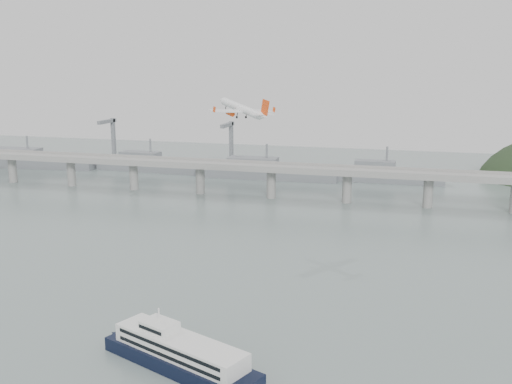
% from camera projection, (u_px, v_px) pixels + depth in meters
% --- Properties ---
extents(ground, '(900.00, 900.00, 0.00)m').
position_uv_depth(ground, '(212.00, 330.00, 201.29)').
color(ground, slate).
rests_on(ground, ground).
extents(bridge, '(800.00, 22.00, 23.90)m').
position_uv_depth(bridge, '(315.00, 174.00, 386.14)').
color(bridge, gray).
rests_on(bridge, ground).
extents(distant_fleet, '(453.00, 60.90, 40.00)m').
position_uv_depth(distant_fleet, '(142.00, 164.00, 490.31)').
color(distant_fleet, slate).
rests_on(distant_fleet, ground).
extents(ferry, '(83.55, 40.92, 16.59)m').
position_uv_depth(ferry, '(180.00, 354.00, 175.09)').
color(ferry, black).
rests_on(ferry, ground).
extents(airliner, '(34.46, 32.36, 10.40)m').
position_uv_depth(airliner, '(243.00, 109.00, 286.39)').
color(airliner, white).
rests_on(airliner, ground).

